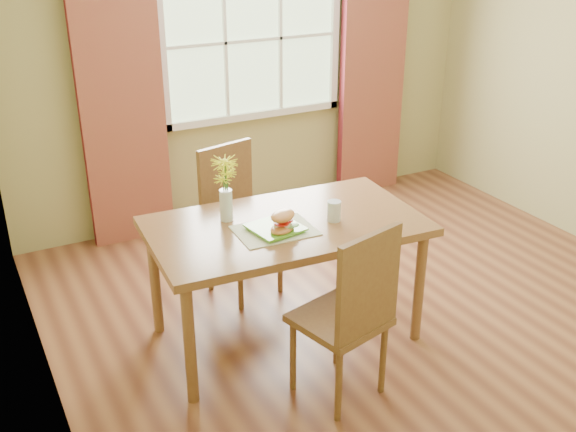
# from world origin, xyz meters

# --- Properties ---
(room) EXTENTS (4.24, 3.84, 2.74)m
(room) POSITION_xyz_m (0.00, 0.00, 1.35)
(room) COLOR brown
(room) RESTS_ON ground
(window) EXTENTS (1.62, 0.06, 1.32)m
(window) POSITION_xyz_m (0.00, 1.87, 1.50)
(window) COLOR #AECC9A
(window) RESTS_ON room
(curtain_left) EXTENTS (0.65, 0.08, 2.20)m
(curtain_left) POSITION_xyz_m (-1.15, 1.78, 1.10)
(curtain_left) COLOR maroon
(curtain_left) RESTS_ON room
(curtain_right) EXTENTS (0.65, 0.08, 2.20)m
(curtain_right) POSITION_xyz_m (1.15, 1.78, 1.10)
(curtain_right) COLOR maroon
(curtain_right) RESTS_ON room
(dining_table) EXTENTS (1.67, 1.01, 0.79)m
(dining_table) POSITION_xyz_m (-0.70, -0.05, 0.71)
(dining_table) COLOR brown
(dining_table) RESTS_ON room
(chair_near) EXTENTS (0.53, 0.53, 1.04)m
(chair_near) POSITION_xyz_m (-0.68, -0.75, 0.57)
(chair_near) COLOR brown
(chair_near) RESTS_ON room
(chair_far) EXTENTS (0.52, 0.52, 1.04)m
(chair_far) POSITION_xyz_m (-0.72, 0.66, 0.57)
(chair_far) COLOR brown
(chair_far) RESTS_ON room
(placemat) EXTENTS (0.47, 0.35, 0.01)m
(placemat) POSITION_xyz_m (-0.81, -0.12, 0.79)
(placemat) COLOR beige
(placemat) RESTS_ON dining_table
(plate) EXTENTS (0.31, 0.31, 0.01)m
(plate) POSITION_xyz_m (-0.81, -0.13, 0.80)
(plate) COLOR #5EB62D
(plate) RESTS_ON placemat
(croissant_sandwich) EXTENTS (0.21, 0.19, 0.13)m
(croissant_sandwich) POSITION_xyz_m (-0.79, -0.19, 0.87)
(croissant_sandwich) COLOR gold
(croissant_sandwich) RESTS_ON plate
(water_glass) EXTENTS (0.08, 0.08, 0.12)m
(water_glass) POSITION_xyz_m (-0.43, -0.16, 0.85)
(water_glass) COLOR silver
(water_glass) RESTS_ON dining_table
(flower_vase) EXTENTS (0.16, 0.16, 0.40)m
(flower_vase) POSITION_xyz_m (-0.99, 0.15, 1.04)
(flower_vase) COLOR silver
(flower_vase) RESTS_ON dining_table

